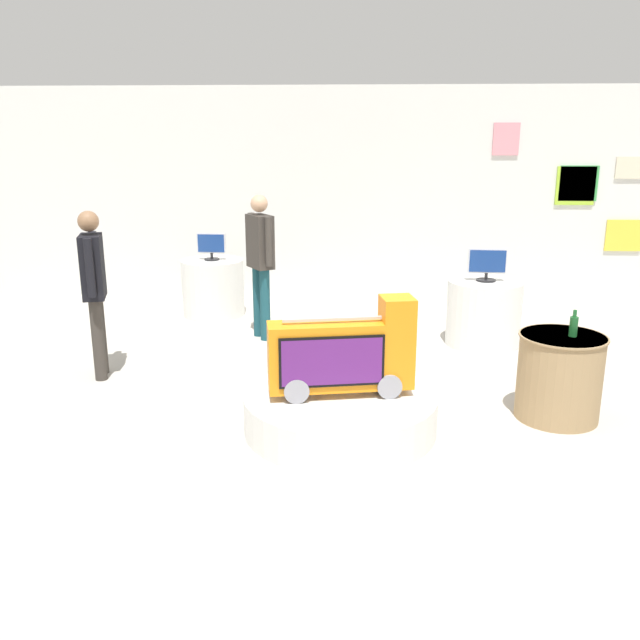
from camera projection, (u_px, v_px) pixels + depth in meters
name	position (u px, v px, depth m)	size (l,w,h in m)	color
ground_plane	(362.00, 413.00, 5.84)	(30.00, 30.00, 0.00)	#B2ADA3
back_wall_display	(363.00, 195.00, 9.63)	(11.06, 0.13, 3.05)	silver
main_display_pedestal	(340.00, 412.00, 5.47)	(1.59, 1.59, 0.32)	silver
novelty_firetruck_tv	(344.00, 356.00, 5.34)	(1.20, 0.50, 0.80)	gray
display_pedestal_left_rear	(484.00, 313.00, 7.68)	(0.85, 0.85, 0.76)	silver
tv_on_left_rear	(487.00, 264.00, 7.52)	(0.44, 0.22, 0.37)	black
display_pedestal_center_rear	(213.00, 288.00, 8.97)	(0.83, 0.83, 0.76)	silver
tv_on_center_rear	(211.00, 246.00, 8.81)	(0.39, 0.20, 0.36)	black
side_table_round	(559.00, 376.00, 5.65)	(0.73, 0.73, 0.74)	#9E7F56
bottle_on_side_table	(574.00, 326.00, 5.51)	(0.07, 0.07, 0.23)	#195926
shopper_browsing_near_truck	(94.00, 282.00, 6.49)	(0.30, 0.54, 1.67)	#38332D
shopper_browsing_rear	(260.00, 256.00, 7.77)	(0.37, 0.48, 1.71)	#194751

